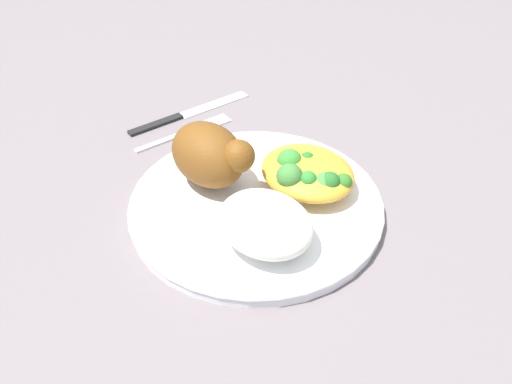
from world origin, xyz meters
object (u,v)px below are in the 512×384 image
rice_pile (265,223)px  plate (256,204)px  fork (189,131)px  roasted_chicken (210,155)px  mac_cheese_with_broccoli (307,173)px  knife (180,115)px

rice_pile → plate: bearing=146.1°
fork → rice_pile: bearing=-18.3°
roasted_chicken → fork: size_ratio=0.74×
mac_cheese_with_broccoli → knife: size_ratio=0.58×
plate → fork: plate is taller
fork → knife: (-0.04, 0.01, 0.00)m
knife → mac_cheese_with_broccoli: bearing=1.0°
roasted_chicken → knife: bearing=156.4°
fork → knife: 0.04m
mac_cheese_with_broccoli → knife: (-0.24, -0.00, -0.03)m
knife → fork: bearing=-19.5°
rice_pile → mac_cheese_with_broccoli: 0.10m
fork → knife: size_ratio=0.75×
mac_cheese_with_broccoli → fork: bearing=-174.8°
rice_pile → knife: (-0.27, 0.09, -0.03)m
rice_pile → fork: size_ratio=0.72×
plate → rice_pile: rice_pile is taller
plate → mac_cheese_with_broccoli: bearing=71.1°
rice_pile → knife: rice_pile is taller
rice_pile → fork: rice_pile is taller
plate → rice_pile: 0.07m
rice_pile → fork: (-0.23, 0.08, -0.04)m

